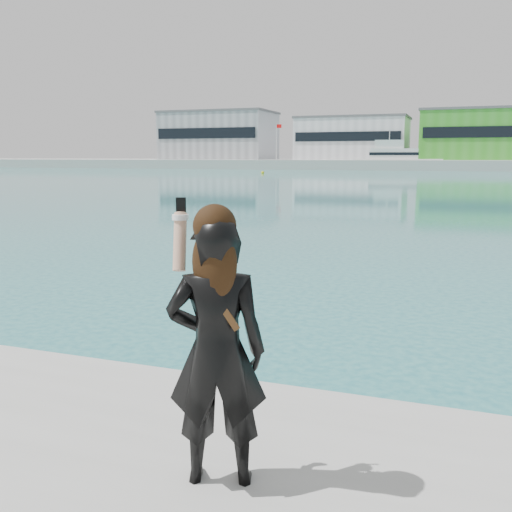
{
  "coord_description": "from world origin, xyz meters",
  "views": [
    {
      "loc": [
        1.9,
        -3.56,
        2.79
      ],
      "look_at": [
        0.58,
        0.14,
        2.1
      ],
      "focal_mm": 40.0,
      "sensor_mm": 36.0,
      "label": 1
    }
  ],
  "objects": [
    {
      "name": "far_quay",
      "position": [
        0.0,
        130.0,
        1.0
      ],
      "size": [
        320.0,
        40.0,
        2.0
      ],
      "primitive_type": "cube",
      "color": "#9E9E99",
      "rests_on": "ground"
    },
    {
      "name": "buoy_far",
      "position": [
        -28.55,
        84.38,
        0.0
      ],
      "size": [
        0.5,
        0.5,
        0.5
      ],
      "primitive_type": "sphere",
      "color": "yellow",
      "rests_on": "ground"
    },
    {
      "name": "warehouse_green",
      "position": [
        8.0,
        127.98,
        7.26
      ],
      "size": [
        30.6,
        16.36,
        10.5
      ],
      "color": "green",
      "rests_on": "far_quay"
    },
    {
      "name": "motor_yacht",
      "position": [
        -10.77,
        113.91,
        2.19
      ],
      "size": [
        17.12,
        6.58,
        7.79
      ],
      "rotation": [
        0.0,
        0.0,
        0.12
      ],
      "color": "white",
      "rests_on": "ground"
    },
    {
      "name": "flagpole_left",
      "position": [
        -37.91,
        121.0,
        6.54
      ],
      "size": [
        1.28,
        0.16,
        8.0
      ],
      "color": "silver",
      "rests_on": "far_quay"
    },
    {
      "name": "woman",
      "position": [
        0.58,
        -0.57,
        1.68
      ],
      "size": [
        0.7,
        0.57,
        1.74
      ],
      "rotation": [
        0.0,
        0.0,
        3.47
      ],
      "color": "black",
      "rests_on": "near_quay"
    },
    {
      "name": "warehouse_white",
      "position": [
        -22.0,
        127.98,
        6.76
      ],
      "size": [
        24.48,
        15.35,
        9.5
      ],
      "color": "silver",
      "rests_on": "far_quay"
    },
    {
      "name": "warehouse_grey_left",
      "position": [
        -55.0,
        127.98,
        7.76
      ],
      "size": [
        26.52,
        16.36,
        11.5
      ],
      "color": "gray",
      "rests_on": "far_quay"
    }
  ]
}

